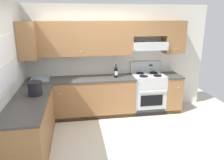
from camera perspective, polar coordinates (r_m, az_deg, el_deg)
ground_plane at (r=4.32m, az=-2.47°, el=-15.64°), size 7.04×7.04×0.00m
wall_back at (r=5.31m, az=-0.48°, el=7.47°), size 4.68×0.57×2.55m
wall_left at (r=4.16m, az=-25.45°, el=1.60°), size 0.47×4.00×2.55m
counter_back_run at (r=5.24m, az=-4.38°, el=-4.32°), size 3.60×0.65×0.91m
counter_left_run at (r=4.16m, az=-20.12°, el=-10.93°), size 0.63×1.91×0.91m
stove at (r=5.50m, az=9.21°, el=-3.20°), size 0.76×0.62×1.20m
wine_bottle at (r=5.11m, az=1.01°, el=2.16°), size 0.08×0.08×0.33m
bowl at (r=5.13m, az=-17.96°, el=0.09°), size 0.39×0.26×0.06m
bucket at (r=4.18m, az=-19.28°, el=-1.99°), size 0.26×0.26×0.25m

